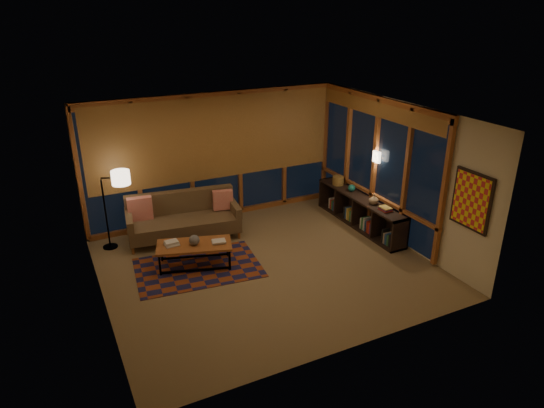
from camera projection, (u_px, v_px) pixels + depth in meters
name	position (u px, v px, depth m)	size (l,w,h in m)	color
floor	(266.00, 266.00, 8.61)	(5.50, 5.00, 0.01)	#98845C
ceiling	(265.00, 115.00, 7.57)	(5.50, 5.00, 0.01)	beige
walls	(266.00, 196.00, 8.09)	(5.51, 5.01, 2.70)	beige
window_wall_back	(216.00, 157.00, 10.11)	(5.30, 0.16, 2.60)	#944F21
window_wall_right	(374.00, 164.00, 9.68)	(0.16, 3.70, 2.60)	#944F21
wall_art	(471.00, 201.00, 7.62)	(0.06, 0.74, 0.94)	red
wall_sconce	(377.00, 157.00, 9.45)	(0.12, 0.18, 0.22)	beige
sofa	(183.00, 218.00, 9.47)	(2.14, 0.87, 0.88)	brown
pillow_left	(140.00, 208.00, 9.32)	(0.47, 0.16, 0.47)	red
pillow_right	(223.00, 201.00, 9.76)	(0.40, 0.13, 0.40)	red
area_rug	(198.00, 268.00, 8.55)	(2.14, 1.43, 0.01)	brown
coffee_table	(195.00, 255.00, 8.54)	(1.30, 0.59, 0.43)	#944F21
book_stack_a	(172.00, 243.00, 8.42)	(0.24, 0.19, 0.07)	beige
book_stack_b	(219.00, 241.00, 8.51)	(0.27, 0.21, 0.05)	beige
ceramic_pot	(194.00, 240.00, 8.41)	(0.18, 0.18, 0.18)	#303034
floor_lamp	(105.00, 210.00, 8.99)	(0.51, 0.34, 1.54)	black
bookshelf	(360.00, 211.00, 10.07)	(0.40, 2.59, 0.65)	black
basket	(338.00, 181.00, 10.58)	(0.25, 0.25, 0.19)	#A6833B
teal_bowl	(352.00, 188.00, 10.19)	(0.15, 0.15, 0.15)	#15655C
vase	(374.00, 199.00, 9.55)	(0.19, 0.19, 0.20)	tan
shelf_book_stack	(385.00, 209.00, 9.27)	(0.17, 0.24, 0.07)	beige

